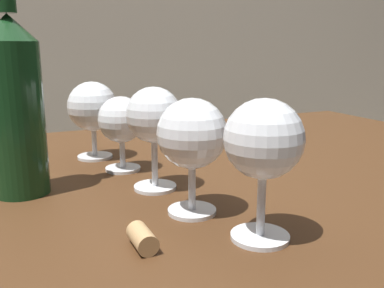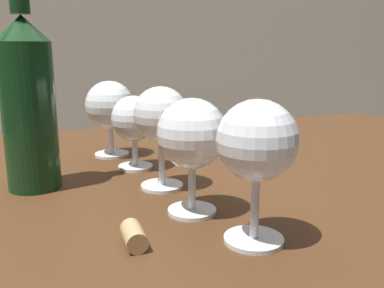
{
  "view_description": "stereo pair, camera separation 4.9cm",
  "coord_description": "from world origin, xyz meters",
  "px_view_note": "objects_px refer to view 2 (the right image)",
  "views": [
    {
      "loc": [
        -0.25,
        -0.62,
        0.94
      ],
      "look_at": [
        -0.05,
        -0.18,
        0.82
      ],
      "focal_mm": 39.3,
      "sensor_mm": 36.0,
      "label": 1
    },
    {
      "loc": [
        -0.2,
        -0.64,
        0.94
      ],
      "look_at": [
        -0.05,
        -0.18,
        0.82
      ],
      "focal_mm": 39.3,
      "sensor_mm": 36.0,
      "label": 2
    }
  ],
  "objects_px": {
    "cork": "(134,236)",
    "wine_glass_merlot": "(134,120)",
    "wine_glass_white": "(257,144)",
    "wine_glass_cabernet": "(161,117)",
    "wine_glass_amber": "(192,136)",
    "wine_glass_rose": "(110,107)",
    "wine_bottle": "(28,99)"
  },
  "relations": [
    {
      "from": "wine_glass_white",
      "to": "wine_glass_rose",
      "type": "bearing_deg",
      "value": 102.82
    },
    {
      "from": "wine_glass_merlot",
      "to": "cork",
      "type": "relative_size",
      "value": 2.9
    },
    {
      "from": "wine_glass_merlot",
      "to": "wine_glass_cabernet",
      "type": "bearing_deg",
      "value": -80.85
    },
    {
      "from": "wine_glass_amber",
      "to": "wine_glass_merlot",
      "type": "relative_size",
      "value": 1.16
    },
    {
      "from": "wine_glass_cabernet",
      "to": "wine_glass_rose",
      "type": "distance_m",
      "value": 0.21
    },
    {
      "from": "wine_glass_white",
      "to": "cork",
      "type": "distance_m",
      "value": 0.16
    },
    {
      "from": "wine_glass_white",
      "to": "wine_glass_cabernet",
      "type": "xyz_separation_m",
      "value": [
        -0.05,
        0.2,
        -0.0
      ]
    },
    {
      "from": "wine_glass_white",
      "to": "wine_bottle",
      "type": "height_order",
      "value": "wine_bottle"
    },
    {
      "from": "wine_glass_white",
      "to": "wine_glass_amber",
      "type": "distance_m",
      "value": 0.1
    },
    {
      "from": "wine_glass_rose",
      "to": "cork",
      "type": "height_order",
      "value": "wine_glass_rose"
    },
    {
      "from": "wine_glass_amber",
      "to": "cork",
      "type": "height_order",
      "value": "wine_glass_amber"
    },
    {
      "from": "wine_glass_cabernet",
      "to": "cork",
      "type": "bearing_deg",
      "value": -113.29
    },
    {
      "from": "wine_glass_amber",
      "to": "wine_bottle",
      "type": "relative_size",
      "value": 0.43
    },
    {
      "from": "wine_bottle",
      "to": "wine_glass_rose",
      "type": "bearing_deg",
      "value": 48.91
    },
    {
      "from": "cork",
      "to": "wine_glass_merlot",
      "type": "bearing_deg",
      "value": 78.87
    },
    {
      "from": "wine_glass_white",
      "to": "cork",
      "type": "height_order",
      "value": "wine_glass_white"
    },
    {
      "from": "wine_glass_cabernet",
      "to": "wine_bottle",
      "type": "bearing_deg",
      "value": 161.58
    },
    {
      "from": "wine_glass_white",
      "to": "wine_glass_merlot",
      "type": "distance_m",
      "value": 0.32
    },
    {
      "from": "wine_glass_merlot",
      "to": "cork",
      "type": "xyz_separation_m",
      "value": [
        -0.05,
        -0.28,
        -0.07
      ]
    },
    {
      "from": "wine_glass_cabernet",
      "to": "wine_glass_merlot",
      "type": "height_order",
      "value": "wine_glass_cabernet"
    },
    {
      "from": "wine_glass_merlot",
      "to": "wine_bottle",
      "type": "xyz_separation_m",
      "value": [
        -0.16,
        -0.05,
        0.05
      ]
    },
    {
      "from": "wine_glass_white",
      "to": "wine_glass_merlot",
      "type": "xyz_separation_m",
      "value": [
        -0.07,
        0.31,
        -0.02
      ]
    },
    {
      "from": "wine_glass_amber",
      "to": "wine_glass_rose",
      "type": "xyz_separation_m",
      "value": [
        -0.06,
        0.31,
        -0.0
      ]
    },
    {
      "from": "wine_glass_amber",
      "to": "wine_glass_cabernet",
      "type": "bearing_deg",
      "value": 96.36
    },
    {
      "from": "wine_glass_white",
      "to": "wine_bottle",
      "type": "relative_size",
      "value": 0.46
    },
    {
      "from": "wine_glass_cabernet",
      "to": "wine_glass_amber",
      "type": "bearing_deg",
      "value": -83.64
    },
    {
      "from": "wine_glass_white",
      "to": "wine_glass_cabernet",
      "type": "bearing_deg",
      "value": 103.69
    },
    {
      "from": "wine_glass_merlot",
      "to": "wine_glass_white",
      "type": "bearing_deg",
      "value": -77.92
    },
    {
      "from": "wine_glass_merlot",
      "to": "wine_glass_rose",
      "type": "bearing_deg",
      "value": 105.11
    },
    {
      "from": "wine_glass_rose",
      "to": "wine_bottle",
      "type": "bearing_deg",
      "value": -131.09
    },
    {
      "from": "wine_glass_amber",
      "to": "cork",
      "type": "xyz_separation_m",
      "value": [
        -0.08,
        -0.06,
        -0.09
      ]
    },
    {
      "from": "cork",
      "to": "wine_bottle",
      "type": "bearing_deg",
      "value": 114.15
    }
  ]
}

